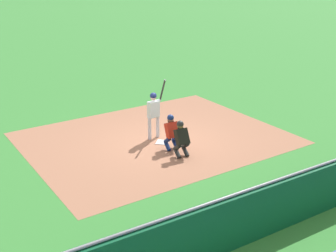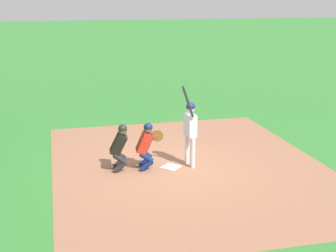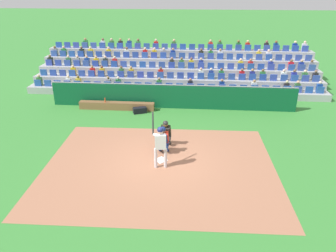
# 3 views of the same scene
# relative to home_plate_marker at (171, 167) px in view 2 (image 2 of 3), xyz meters

# --- Properties ---
(ground_plane) EXTENTS (160.00, 160.00, 0.00)m
(ground_plane) POSITION_rel_home_plate_marker_xyz_m (0.00, 0.00, -0.02)
(ground_plane) COLOR #378435
(infield_dirt_patch) EXTENTS (9.44, 7.51, 0.01)m
(infield_dirt_patch) POSITION_rel_home_plate_marker_xyz_m (0.00, 0.50, -0.01)
(infield_dirt_patch) COLOR #A56C50
(infield_dirt_patch) RESTS_ON ground_plane
(home_plate_marker) EXTENTS (0.62, 0.62, 0.02)m
(home_plate_marker) POSITION_rel_home_plate_marker_xyz_m (0.00, 0.00, 0.00)
(home_plate_marker) COLOR white
(home_plate_marker) RESTS_ON infield_dirt_patch
(batter_at_plate) EXTENTS (0.62, 0.47, 2.28)m
(batter_at_plate) POSITION_rel_home_plate_marker_xyz_m (-0.03, 0.53, 1.09)
(batter_at_plate) COLOR silver
(batter_at_plate) RESTS_ON ground_plane
(catcher_crouching) EXTENTS (0.48, 0.72, 1.29)m
(catcher_crouching) POSITION_rel_home_plate_marker_xyz_m (-0.03, -0.66, 0.70)
(catcher_crouching) COLOR navy
(catcher_crouching) RESTS_ON ground_plane
(home_plate_umpire) EXTENTS (0.48, 0.50, 1.28)m
(home_plate_umpire) POSITION_rel_home_plate_marker_xyz_m (-0.08, -1.36, 0.68)
(home_plate_umpire) COLOR #252625
(home_plate_umpire) RESTS_ON ground_plane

